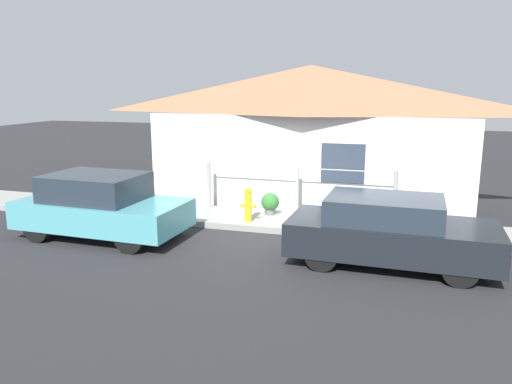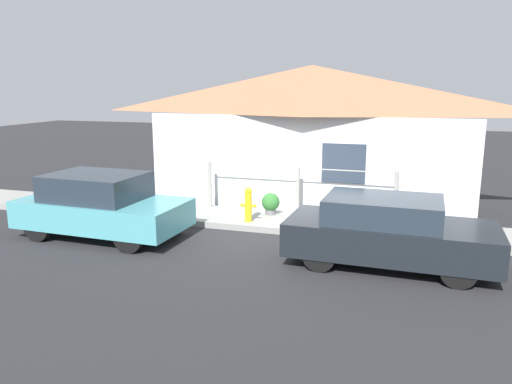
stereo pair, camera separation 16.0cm
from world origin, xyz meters
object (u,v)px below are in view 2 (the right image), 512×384
potted_plant_near_hydrant (271,203)px  fire_hydrant (248,204)px  car_left (101,206)px  car_right (388,232)px

potted_plant_near_hydrant → fire_hydrant: bearing=-111.9°
car_left → car_right: size_ratio=0.98×
car_left → potted_plant_near_hydrant: size_ratio=6.97×
car_left → fire_hydrant: size_ratio=4.55×
car_left → potted_plant_near_hydrant: bearing=39.4°
car_right → potted_plant_near_hydrant: size_ratio=7.11×
car_left → car_right: bearing=2.2°
car_left → potted_plant_near_hydrant: (3.26, 2.48, -0.27)m
fire_hydrant → car_left: bearing=-150.5°
potted_plant_near_hydrant → car_right: bearing=-39.6°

